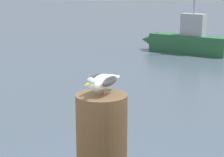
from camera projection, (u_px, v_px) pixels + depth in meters
The scene contains 2 objects.
seagull at pixel (101, 82), 2.58m from camera, with size 0.18×0.39×0.14m.
boat_green at pixel (183, 40), 17.68m from camera, with size 4.12×1.96×4.06m.
Camera 1 is at (1.63, -2.65, 3.11)m, focal length 64.05 mm.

